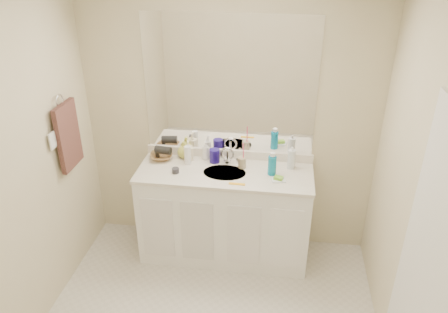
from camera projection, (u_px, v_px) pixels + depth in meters
name	position (u px, v px, depth m)	size (l,w,h in m)	color
ceiling	(196.00, 5.00, 2.17)	(2.60, 2.60, 0.02)	white
wall_back	(229.00, 125.00, 3.87)	(2.60, 0.02, 2.40)	beige
wall_left	(9.00, 191.00, 2.89)	(0.02, 2.60, 2.40)	beige
wall_right	(420.00, 223.00, 2.56)	(0.02, 2.60, 2.40)	beige
vanity_cabinet	(225.00, 215.00, 3.98)	(1.50, 0.55, 0.85)	white
countertop	(225.00, 173.00, 3.78)	(1.52, 0.57, 0.03)	silver
backsplash	(229.00, 154.00, 3.98)	(1.52, 0.03, 0.08)	white
sink_basin	(224.00, 174.00, 3.76)	(0.37, 0.37, 0.02)	silver
faucet	(227.00, 157.00, 3.89)	(0.02, 0.02, 0.11)	silver
mirror	(229.00, 86.00, 3.70)	(1.48, 0.01, 1.20)	white
blue_mug	(215.00, 156.00, 3.90)	(0.09, 0.09, 0.12)	navy
tan_cup	(242.00, 163.00, 3.81)	(0.07, 0.07, 0.09)	tan
toothbrush	(243.00, 152.00, 3.77)	(0.01, 0.01, 0.18)	#F3406D
mouthwash_bottle	(272.00, 166.00, 3.69)	(0.07, 0.07, 0.17)	#0D7CA4
clear_pump_bottle	(291.00, 159.00, 3.78)	(0.07, 0.07, 0.18)	white
soap_dish	(278.00, 180.00, 3.63)	(0.11, 0.09, 0.01)	white
green_soap	(279.00, 178.00, 3.62)	(0.07, 0.05, 0.03)	#75BA2D
orange_comb	(237.00, 184.00, 3.58)	(0.14, 0.03, 0.01)	yellow
dark_jar	(176.00, 170.00, 3.74)	(0.06, 0.06, 0.04)	#2D2D33
extra_white_bottle	(188.00, 155.00, 3.86)	(0.05, 0.05, 0.17)	white
soap_bottle_white	(206.00, 150.00, 3.94)	(0.07, 0.07, 0.18)	white
soap_bottle_cream	(188.00, 150.00, 3.93)	(0.08, 0.08, 0.18)	#FFF2CF
soap_bottle_yellow	(184.00, 149.00, 3.98)	(0.12, 0.12, 0.15)	#CDD051
wicker_basket	(161.00, 156.00, 3.97)	(0.20, 0.20, 0.05)	brown
hair_dryer	(163.00, 150.00, 3.94)	(0.07, 0.07, 0.15)	black
towel_ring	(60.00, 101.00, 3.40)	(0.11, 0.11, 0.01)	silver
hand_towel	(68.00, 136.00, 3.54)	(0.04, 0.32, 0.55)	#351F1C
switch_plate	(53.00, 140.00, 3.34)	(0.01, 0.09, 0.13)	white
door	(424.00, 285.00, 2.39)	(0.02, 0.82, 2.00)	white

